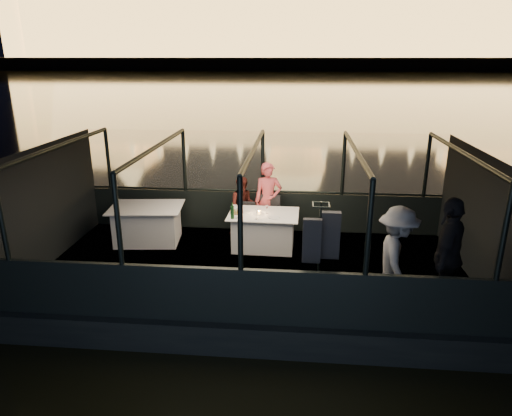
# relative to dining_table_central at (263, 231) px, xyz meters

# --- Properties ---
(river_water) EXTENTS (500.00, 500.00, 0.00)m
(river_water) POSITION_rel_dining_table_central_xyz_m (-0.11, 79.10, -0.89)
(river_water) COLOR black
(river_water) RESTS_ON ground
(boat_hull) EXTENTS (8.60, 4.40, 1.00)m
(boat_hull) POSITION_rel_dining_table_central_xyz_m (-0.11, -0.90, -0.89)
(boat_hull) COLOR black
(boat_hull) RESTS_ON river_water
(boat_deck) EXTENTS (8.00, 4.00, 0.04)m
(boat_deck) POSITION_rel_dining_table_central_xyz_m (-0.11, -0.90, -0.41)
(boat_deck) COLOR black
(boat_deck) RESTS_ON boat_hull
(gunwale_port) EXTENTS (8.00, 0.08, 0.90)m
(gunwale_port) POSITION_rel_dining_table_central_xyz_m (-0.11, 1.10, 0.06)
(gunwale_port) COLOR black
(gunwale_port) RESTS_ON boat_deck
(gunwale_starboard) EXTENTS (8.00, 0.08, 0.90)m
(gunwale_starboard) POSITION_rel_dining_table_central_xyz_m (-0.11, -2.90, 0.06)
(gunwale_starboard) COLOR black
(gunwale_starboard) RESTS_ON boat_deck
(cabin_glass_port) EXTENTS (8.00, 0.02, 1.40)m
(cabin_glass_port) POSITION_rel_dining_table_central_xyz_m (-0.11, 1.10, 1.21)
(cabin_glass_port) COLOR #99B2B2
(cabin_glass_port) RESTS_ON gunwale_port
(cabin_glass_starboard) EXTENTS (8.00, 0.02, 1.40)m
(cabin_glass_starboard) POSITION_rel_dining_table_central_xyz_m (-0.11, -2.90, 1.21)
(cabin_glass_starboard) COLOR #99B2B2
(cabin_glass_starboard) RESTS_ON gunwale_starboard
(cabin_roof_glass) EXTENTS (8.00, 4.00, 0.02)m
(cabin_roof_glass) POSITION_rel_dining_table_central_xyz_m (-0.11, -0.90, 1.91)
(cabin_roof_glass) COLOR #99B2B2
(cabin_roof_glass) RESTS_ON boat_deck
(end_wall_fore) EXTENTS (0.02, 4.00, 2.30)m
(end_wall_fore) POSITION_rel_dining_table_central_xyz_m (-4.11, -0.90, 0.76)
(end_wall_fore) COLOR black
(end_wall_fore) RESTS_ON boat_deck
(end_wall_aft) EXTENTS (0.02, 4.00, 2.30)m
(end_wall_aft) POSITION_rel_dining_table_central_xyz_m (3.89, -0.90, 0.76)
(end_wall_aft) COLOR black
(end_wall_aft) RESTS_ON boat_deck
(canopy_ribs) EXTENTS (8.00, 4.00, 2.30)m
(canopy_ribs) POSITION_rel_dining_table_central_xyz_m (-0.11, -0.90, 0.76)
(canopy_ribs) COLOR black
(canopy_ribs) RESTS_ON boat_deck
(embankment) EXTENTS (400.00, 140.00, 6.00)m
(embankment) POSITION_rel_dining_table_central_xyz_m (-0.11, 209.10, 0.11)
(embankment) COLOR #423D33
(embankment) RESTS_ON ground
(dining_table_central) EXTENTS (1.47, 1.08, 0.77)m
(dining_table_central) POSITION_rel_dining_table_central_xyz_m (0.00, 0.00, 0.00)
(dining_table_central) COLOR white
(dining_table_central) RESTS_ON boat_deck
(dining_table_aft) EXTENTS (1.63, 1.26, 0.81)m
(dining_table_aft) POSITION_rel_dining_table_central_xyz_m (-2.54, 0.10, 0.00)
(dining_table_aft) COLOR white
(dining_table_aft) RESTS_ON boat_deck
(chair_port_left) EXTENTS (0.41, 0.41, 0.81)m
(chair_port_left) POSITION_rel_dining_table_central_xyz_m (-0.42, 0.45, 0.06)
(chair_port_left) COLOR black
(chair_port_left) RESTS_ON boat_deck
(chair_port_right) EXTENTS (0.52, 0.52, 0.97)m
(chair_port_right) POSITION_rel_dining_table_central_xyz_m (0.09, 0.45, 0.06)
(chair_port_right) COLOR black
(chair_port_right) RESTS_ON boat_deck
(coat_stand) EXTENTS (0.60, 0.54, 1.81)m
(coat_stand) POSITION_rel_dining_table_central_xyz_m (1.04, -2.37, 0.51)
(coat_stand) COLOR black
(coat_stand) RESTS_ON boat_deck
(person_woman_coral) EXTENTS (0.67, 0.51, 1.68)m
(person_woman_coral) POSITION_rel_dining_table_central_xyz_m (0.05, 0.72, 0.36)
(person_woman_coral) COLOR #CB494E
(person_woman_coral) RESTS_ON boat_deck
(person_man_maroon) EXTENTS (0.72, 0.60, 1.35)m
(person_man_maroon) POSITION_rel_dining_table_central_xyz_m (-0.51, 0.72, 0.36)
(person_man_maroon) COLOR #411612
(person_man_maroon) RESTS_ON boat_deck
(passenger_stripe) EXTENTS (0.65, 1.12, 1.71)m
(passenger_stripe) POSITION_rel_dining_table_central_xyz_m (2.26, -2.21, 0.47)
(passenger_stripe) COLOR silver
(passenger_stripe) RESTS_ON boat_deck
(passenger_dark) EXTENTS (0.95, 1.20, 1.90)m
(passenger_dark) POSITION_rel_dining_table_central_xyz_m (3.02, -2.24, 0.47)
(passenger_dark) COLOR black
(passenger_dark) RESTS_ON boat_deck
(wine_bottle) EXTENTS (0.08, 0.08, 0.33)m
(wine_bottle) POSITION_rel_dining_table_central_xyz_m (-0.60, -0.37, 0.53)
(wine_bottle) COLOR #123315
(wine_bottle) RESTS_ON dining_table_central
(bread_basket) EXTENTS (0.23, 0.23, 0.07)m
(bread_basket) POSITION_rel_dining_table_central_xyz_m (-0.60, -0.06, 0.42)
(bread_basket) COLOR brown
(bread_basket) RESTS_ON dining_table_central
(amber_candle) EXTENTS (0.06, 0.06, 0.07)m
(amber_candle) POSITION_rel_dining_table_central_xyz_m (-0.09, -0.04, 0.42)
(amber_candle) COLOR #FFA43F
(amber_candle) RESTS_ON dining_table_central
(plate_near) EXTENTS (0.30, 0.30, 0.01)m
(plate_near) POSITION_rel_dining_table_central_xyz_m (0.23, -0.23, 0.39)
(plate_near) COLOR silver
(plate_near) RESTS_ON dining_table_central
(plate_far) EXTENTS (0.29, 0.29, 0.01)m
(plate_far) POSITION_rel_dining_table_central_xyz_m (-0.40, 0.07, 0.39)
(plate_far) COLOR silver
(plate_far) RESTS_ON dining_table_central
(wine_glass_white) EXTENTS (0.08, 0.08, 0.21)m
(wine_glass_white) POSITION_rel_dining_table_central_xyz_m (-0.53, -0.35, 0.48)
(wine_glass_white) COLOR white
(wine_glass_white) RESTS_ON dining_table_central
(wine_glass_red) EXTENTS (0.06, 0.06, 0.17)m
(wine_glass_red) POSITION_rel_dining_table_central_xyz_m (0.07, 0.02, 0.48)
(wine_glass_red) COLOR silver
(wine_glass_red) RESTS_ON dining_table_central
(wine_glass_empty) EXTENTS (0.07, 0.07, 0.20)m
(wine_glass_empty) POSITION_rel_dining_table_central_xyz_m (-0.11, -0.36, 0.48)
(wine_glass_empty) COLOR silver
(wine_glass_empty) RESTS_ON dining_table_central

